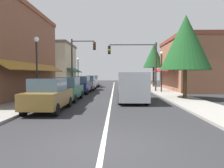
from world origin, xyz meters
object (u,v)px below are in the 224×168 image
at_px(parked_car_third_left, 81,85).
at_px(parked_car_far_left, 88,83).
at_px(traffic_signal_left_corner, 79,57).
at_px(street_lamp_left_far, 78,68).
at_px(parked_car_second_left, 68,89).
at_px(van_in_lane, 132,86).
at_px(traffic_signal_mast_arm, 139,58).
at_px(street_lamp_left_near, 37,58).
at_px(parked_car_distant_left, 93,81).
at_px(tree_right_far, 154,56).
at_px(parked_car_nearest_left, 49,95).
at_px(tree_right_near, 186,43).
at_px(street_lamp_right_mid, 162,65).

bearing_deg(parked_car_third_left, parked_car_far_left, 89.37).
height_order(traffic_signal_left_corner, street_lamp_left_far, traffic_signal_left_corner).
height_order(parked_car_second_left, van_in_lane, van_in_lane).
bearing_deg(traffic_signal_mast_arm, street_lamp_left_near, -131.50).
distance_m(parked_car_second_left, traffic_signal_mast_arm, 10.19).
height_order(parked_car_far_left, traffic_signal_mast_arm, traffic_signal_mast_arm).
height_order(parked_car_distant_left, street_lamp_left_far, street_lamp_left_far).
height_order(parked_car_distant_left, tree_right_far, tree_right_far).
xyz_separation_m(parked_car_nearest_left, traffic_signal_mast_arm, (6.14, 12.05, 2.89)).
distance_m(street_lamp_left_far, tree_right_far, 11.30).
bearing_deg(tree_right_near, van_in_lane, -160.75).
relative_size(parked_car_second_left, traffic_signal_left_corner, 0.68).
bearing_deg(traffic_signal_mast_arm, parked_car_nearest_left, -117.02).
distance_m(parked_car_far_left, tree_right_far, 11.28).
distance_m(parked_car_second_left, traffic_signal_left_corner, 9.42).
distance_m(parked_car_nearest_left, parked_car_distant_left, 20.32).
bearing_deg(parked_car_nearest_left, traffic_signal_left_corner, 93.15).
bearing_deg(parked_car_distant_left, parked_car_far_left, -89.95).
relative_size(parked_car_nearest_left, parked_car_distant_left, 1.00).
relative_size(parked_car_second_left, street_lamp_left_near, 0.91).
bearing_deg(street_lamp_left_far, street_lamp_right_mid, -34.36).
relative_size(parked_car_nearest_left, tree_right_far, 0.64).
distance_m(parked_car_far_left, tree_right_near, 13.24).
bearing_deg(street_lamp_right_mid, traffic_signal_mast_arm, 151.40).
bearing_deg(street_lamp_left_near, parked_car_nearest_left, -59.71).
distance_m(parked_car_far_left, street_lamp_right_mid, 9.29).
distance_m(parked_car_distant_left, traffic_signal_left_corner, 7.69).
xyz_separation_m(parked_car_far_left, street_lamp_left_near, (-1.98, -11.56, 2.20)).
relative_size(parked_car_distant_left, traffic_signal_left_corner, 0.68).
distance_m(parked_car_second_left, tree_right_near, 9.88).
xyz_separation_m(van_in_lane, street_lamp_left_far, (-6.40, 13.63, 1.73)).
bearing_deg(street_lamp_left_near, traffic_signal_mast_arm, 48.50).
bearing_deg(traffic_signal_mast_arm, tree_right_far, 68.94).
bearing_deg(street_lamp_left_near, parked_car_second_left, 37.91).
height_order(parked_car_nearest_left, van_in_lane, van_in_lane).
bearing_deg(van_in_lane, parked_car_second_left, 175.58).
height_order(traffic_signal_mast_arm, street_lamp_left_far, traffic_signal_mast_arm).
xyz_separation_m(parked_car_second_left, tree_right_near, (9.14, 1.09, 3.60)).
bearing_deg(van_in_lane, parked_car_nearest_left, -139.23).
height_order(traffic_signal_left_corner, tree_right_far, tree_right_far).
xyz_separation_m(traffic_signal_left_corner, street_lamp_left_far, (-0.95, 4.33, -1.10)).
height_order(van_in_lane, tree_right_far, tree_right_far).
bearing_deg(parked_car_far_left, traffic_signal_left_corner, -123.12).
xyz_separation_m(parked_car_nearest_left, parked_car_second_left, (-0.01, 4.46, 0.00)).
relative_size(parked_car_far_left, parked_car_distant_left, 1.00).
bearing_deg(parked_car_second_left, street_lamp_left_near, -141.61).
relative_size(parked_car_second_left, parked_car_third_left, 0.99).
height_order(traffic_signal_left_corner, street_lamp_right_mid, traffic_signal_left_corner).
bearing_deg(tree_right_far, tree_right_near, -90.55).
bearing_deg(traffic_signal_mast_arm, van_in_lane, -99.61).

